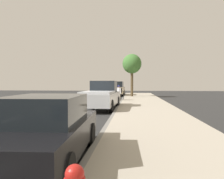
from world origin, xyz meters
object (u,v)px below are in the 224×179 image
parked_pickup_silver_mid (102,96)px  parked_sedan_black_second (46,129)px  parked_suv_tan_far (117,88)px  bicycle_at_curb (117,97)px  cyclist_with_backpack (119,92)px  street_tree_mid_block (132,64)px

parked_pickup_silver_mid → parked_sedan_black_second: bearing=-89.4°
parked_pickup_silver_mid → parked_suv_tan_far: 15.73m
parked_suv_tan_far → parked_pickup_silver_mid: bearing=-90.0°
parked_suv_tan_far → bicycle_at_curb: parked_suv_tan_far is taller
parked_suv_tan_far → parked_sedan_black_second: bearing=-89.7°
parked_sedan_black_second → bicycle_at_curb: bearing=88.4°
parked_pickup_silver_mid → cyclist_with_backpack: parked_pickup_silver_mid is taller
parked_sedan_black_second → bicycle_at_curb: (0.48, 17.10, -0.37)m
parked_suv_tan_far → bicycle_at_curb: 9.01m
street_tree_mid_block → parked_suv_tan_far: bearing=124.5°
parked_sedan_black_second → cyclist_with_backpack: cyclist_with_backpack is taller
parked_sedan_black_second → bicycle_at_curb: parked_sedan_black_second is taller
parked_pickup_silver_mid → street_tree_mid_block: (2.03, 12.77, 3.20)m
parked_suv_tan_far → cyclist_with_backpack: (0.82, -9.40, -0.06)m
parked_suv_tan_far → cyclist_with_backpack: parked_suv_tan_far is taller
bicycle_at_curb → cyclist_with_backpack: 0.76m
parked_pickup_silver_mid → cyclist_with_backpack: (0.82, 6.33, 0.07)m
cyclist_with_backpack → street_tree_mid_block: (1.21, 6.44, 3.13)m
bicycle_at_curb → parked_pickup_silver_mid: bearing=-95.0°
parked_sedan_black_second → cyclist_with_backpack: 16.69m
bicycle_at_curb → street_tree_mid_block: bearing=76.6°
bicycle_at_curb → cyclist_with_backpack: bearing=-62.9°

